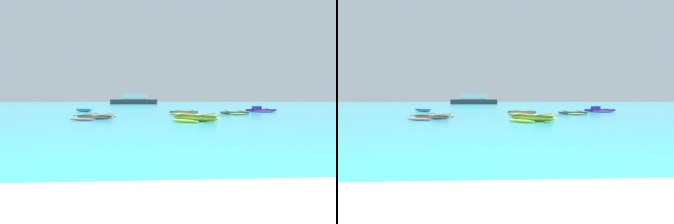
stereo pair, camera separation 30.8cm
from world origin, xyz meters
TOP-DOWN VIEW (x-y plane):
  - ground_plane at (0.00, 0.00)m, footprint 240.00×240.00m
  - moored_boat_0 at (1.11, 22.65)m, footprint 3.15×4.22m
  - moored_boat_1 at (-6.39, 16.55)m, footprint 3.18×3.90m
  - moored_boat_2 at (6.03, 21.81)m, footprint 3.02×3.16m
  - moored_boat_3 at (0.94, 14.38)m, footprint 3.42×3.67m
  - moored_boat_4 at (-10.05, 27.83)m, footprint 2.36×1.64m
  - moored_boat_5 at (10.53, 26.43)m, footprint 3.71×3.66m
  - distant_ferry at (-7.36, 71.18)m, footprint 13.03×2.87m

SIDE VIEW (x-z plane):
  - ground_plane at x=0.00m, z-range 0.00..0.00m
  - moored_boat_2 at x=6.03m, z-range -0.01..0.32m
  - moored_boat_0 at x=1.11m, z-range -0.01..0.35m
  - moored_boat_1 at x=-6.39m, z-range -0.01..0.36m
  - moored_boat_4 at x=-10.05m, z-range 0.02..0.36m
  - moored_boat_5 at x=10.53m, z-range -0.12..0.54m
  - moored_boat_3 at x=0.94m, z-range -0.01..0.49m
  - distant_ferry at x=-7.36m, z-range -0.27..2.60m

